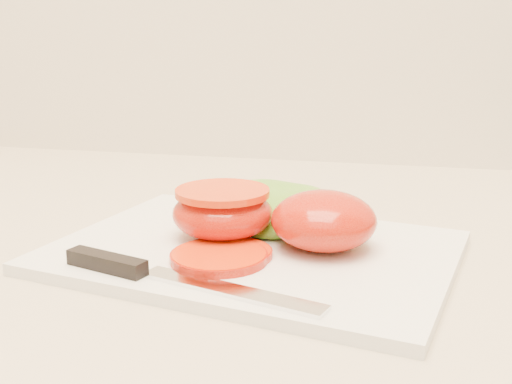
# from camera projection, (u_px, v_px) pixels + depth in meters

# --- Properties ---
(cutting_board) EXTENTS (0.37, 0.29, 0.01)m
(cutting_board) POSITION_uv_depth(u_px,v_px,m) (253.00, 252.00, 0.54)
(cutting_board) COLOR white
(cutting_board) RESTS_ON counter
(tomato_half_dome) EXTENTS (0.09, 0.09, 0.05)m
(tomato_half_dome) POSITION_uv_depth(u_px,v_px,m) (324.00, 220.00, 0.53)
(tomato_half_dome) COLOR red
(tomato_half_dome) RESTS_ON cutting_board
(tomato_half_cut) EXTENTS (0.09, 0.09, 0.04)m
(tomato_half_cut) POSITION_uv_depth(u_px,v_px,m) (223.00, 211.00, 0.56)
(tomato_half_cut) COLOR red
(tomato_half_cut) RESTS_ON cutting_board
(tomato_slice_0) EXTENTS (0.07, 0.07, 0.01)m
(tomato_slice_0) POSITION_uv_depth(u_px,v_px,m) (219.00, 257.00, 0.51)
(tomato_slice_0) COLOR #D6480F
(tomato_slice_0) RESTS_ON cutting_board
(tomato_slice_1) EXTENTS (0.07, 0.07, 0.01)m
(tomato_slice_1) POSITION_uv_depth(u_px,v_px,m) (230.00, 253.00, 0.52)
(tomato_slice_1) COLOR #D6480F
(tomato_slice_1) RESTS_ON cutting_board
(lettuce_leaf_0) EXTENTS (0.18, 0.15, 0.03)m
(lettuce_leaf_0) POSITION_uv_depth(u_px,v_px,m) (270.00, 208.00, 0.60)
(lettuce_leaf_0) COLOR #6FC032
(lettuce_leaf_0) RESTS_ON cutting_board
(lettuce_leaf_1) EXTENTS (0.13, 0.11, 0.02)m
(lettuce_leaf_1) POSITION_uv_depth(u_px,v_px,m) (312.00, 214.00, 0.59)
(lettuce_leaf_1) COLOR #6FC032
(lettuce_leaf_1) RESTS_ON cutting_board
(knife) EXTENTS (0.21, 0.07, 0.01)m
(knife) POSITION_uv_depth(u_px,v_px,m) (153.00, 273.00, 0.47)
(knife) COLOR silver
(knife) RESTS_ON cutting_board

